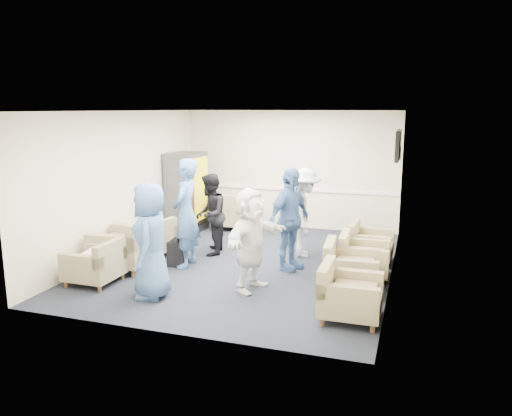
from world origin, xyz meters
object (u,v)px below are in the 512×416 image
(armchair_left_mid, at_px, (128,248))
(armchair_corner, at_px, (235,214))
(armchair_right_midfar, at_px, (361,259))
(person_mid_left, at_px, (186,213))
(person_front_right, at_px, (251,239))
(person_front_left, at_px, (151,241))
(person_back_left, at_px, (210,214))
(person_mid_right, at_px, (289,219))
(armchair_right_near, at_px, (346,296))
(person_back_right, at_px, (304,213))
(armchair_right_midnear, at_px, (348,270))
(armchair_left_far, at_px, (151,241))
(armchair_right_far, at_px, (368,245))
(vending_machine, at_px, (187,192))
(armchair_left_near, at_px, (97,265))

(armchair_left_mid, xyz_separation_m, armchair_corner, (0.75, 3.31, -0.02))
(armchair_right_midfar, bearing_deg, person_mid_left, 93.83)
(person_front_right, bearing_deg, person_front_left, 133.46)
(person_back_left, height_order, person_mid_right, person_mid_right)
(armchair_right_near, relative_size, person_mid_left, 0.42)
(armchair_left_mid, distance_m, person_back_right, 3.25)
(person_back_right, bearing_deg, armchair_left_mid, 109.07)
(armchair_corner, relative_size, person_front_left, 0.58)
(armchair_corner, bearing_deg, person_back_left, 90.30)
(person_front_right, bearing_deg, armchair_right_midnear, -59.47)
(armchair_right_midfar, height_order, person_mid_left, person_mid_left)
(armchair_right_midnear, height_order, person_mid_left, person_mid_left)
(person_mid_left, xyz_separation_m, person_mid_right, (1.76, 0.39, -0.06))
(armchair_left_far, relative_size, person_mid_left, 0.46)
(person_back_left, bearing_deg, person_front_left, -12.91)
(armchair_left_far, xyz_separation_m, armchair_right_far, (3.90, 0.94, -0.00))
(armchair_right_midfar, relative_size, armchair_corner, 0.83)
(armchair_right_far, relative_size, person_back_left, 0.51)
(armchair_left_mid, xyz_separation_m, person_back_left, (1.02, 1.26, 0.40))
(person_mid_left, bearing_deg, armchair_right_far, 105.40)
(armchair_right_midnear, bearing_deg, armchair_right_midfar, -14.27)
(armchair_left_far, bearing_deg, person_front_right, 73.99)
(armchair_corner, xyz_separation_m, person_mid_left, (0.17, -2.87, 0.60))
(armchair_left_mid, height_order, person_mid_right, person_mid_right)
(armchair_right_far, height_order, person_mid_left, person_mid_left)
(armchair_left_mid, xyz_separation_m, vending_machine, (-0.21, 2.81, 0.52))
(armchair_left_far, bearing_deg, armchair_left_mid, 7.11)
(armchair_left_far, height_order, person_mid_left, person_mid_left)
(vending_machine, distance_m, person_back_right, 3.16)
(armchair_left_far, distance_m, armchair_right_far, 4.01)
(person_front_left, xyz_separation_m, person_mid_left, (-0.16, 1.48, 0.10))
(armchair_right_midfar, distance_m, person_front_left, 3.41)
(armchair_right_midfar, relative_size, person_back_left, 0.53)
(armchair_left_near, xyz_separation_m, armchair_corner, (0.79, 4.13, 0.05))
(armchair_left_mid, bearing_deg, armchair_left_near, -4.79)
(armchair_left_near, distance_m, person_mid_right, 3.23)
(armchair_left_far, xyz_separation_m, armchair_right_near, (3.89, -1.72, 0.01))
(person_front_left, bearing_deg, armchair_corner, 165.36)
(armchair_left_mid, distance_m, armchair_right_midfar, 3.98)
(armchair_right_midfar, distance_m, person_front_right, 1.94)
(armchair_corner, height_order, person_front_left, person_front_left)
(armchair_left_far, relative_size, armchair_right_far, 1.11)
(armchair_left_far, xyz_separation_m, person_back_left, (1.00, 0.48, 0.47))
(armchair_right_midnear, bearing_deg, person_mid_left, 79.26)
(person_front_left, bearing_deg, armchair_left_near, -120.11)
(armchair_corner, height_order, person_mid_left, person_mid_left)
(armchair_right_near, relative_size, person_mid_right, 0.45)
(armchair_right_midnear, bearing_deg, armchair_corner, 39.31)
(armchair_left_near, relative_size, armchair_left_mid, 0.79)
(armchair_right_midnear, xyz_separation_m, vending_machine, (-3.99, 2.70, 0.57))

